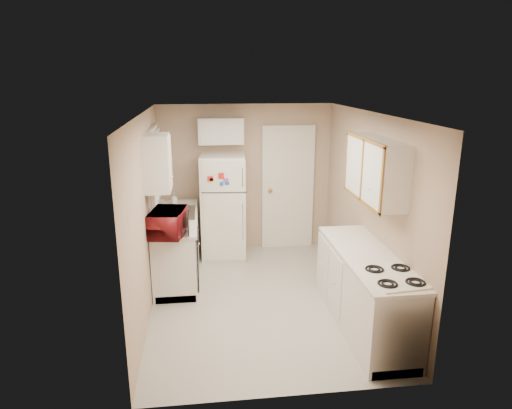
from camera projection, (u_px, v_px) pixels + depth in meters
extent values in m
plane|color=beige|center=(261.00, 299.00, 5.99)|extent=(3.80, 3.80, 0.00)
plane|color=white|center=(261.00, 114.00, 5.34)|extent=(3.80, 3.80, 0.00)
plane|color=tan|center=(146.00, 216.00, 5.50)|extent=(3.80, 3.80, 0.00)
plane|color=tan|center=(369.00, 208.00, 5.83)|extent=(3.80, 3.80, 0.00)
plane|color=tan|center=(246.00, 178.00, 7.48)|extent=(2.80, 2.80, 0.00)
plane|color=tan|center=(290.00, 276.00, 3.85)|extent=(2.80, 2.80, 0.00)
cube|color=silver|center=(177.00, 246.00, 6.60)|extent=(0.60, 1.80, 0.90)
cube|color=black|center=(197.00, 258.00, 6.05)|extent=(0.03, 0.58, 0.72)
cube|color=gray|center=(176.00, 216.00, 6.63)|extent=(0.54, 0.74, 0.16)
imported|color=maroon|center=(168.00, 224.00, 5.68)|extent=(0.63, 0.41, 0.39)
imported|color=beige|center=(174.00, 198.00, 7.07)|extent=(0.09, 0.09, 0.17)
cube|color=silver|center=(155.00, 166.00, 6.40)|extent=(0.10, 0.98, 1.08)
cube|color=silver|center=(157.00, 163.00, 5.56)|extent=(0.30, 0.45, 0.70)
cube|color=silver|center=(224.00, 206.00, 7.23)|extent=(0.74, 0.72, 1.66)
cube|color=silver|center=(221.00, 131.00, 7.07)|extent=(0.70, 0.30, 0.40)
cube|color=silver|center=(288.00, 188.00, 7.57)|extent=(0.86, 0.06, 2.08)
cube|color=silver|center=(365.00, 291.00, 5.24)|extent=(0.60, 2.00, 0.90)
cube|color=silver|center=(390.00, 323.00, 4.67)|extent=(0.58, 0.69, 0.78)
cube|color=silver|center=(376.00, 170.00, 5.17)|extent=(0.30, 1.20, 0.70)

